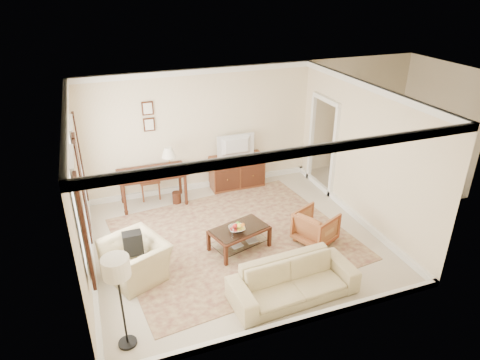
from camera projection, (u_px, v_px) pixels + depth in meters
room_shell at (235, 120)px, 7.41m from camera, size 5.51×5.01×2.91m
annex_bedroom at (389, 169)px, 10.70m from camera, size 3.00×2.70×2.90m
window_front at (81, 212)px, 6.40m from camera, size 0.12×1.56×1.80m
window_rear at (79, 171)px, 7.75m from camera, size 0.12×1.56×1.80m
doorway at (322, 146)px, 10.13m from camera, size 0.10×1.12×2.25m
rug at (234, 238)px, 8.54m from camera, size 4.73×4.19×0.01m
writing_desk at (152, 175)px, 9.51m from camera, size 1.51×0.75×0.82m
desk_chair at (149, 177)px, 9.87m from camera, size 0.49×0.49×1.05m
desk_lamp at (169, 158)px, 9.48m from camera, size 0.32×0.32×0.50m
framed_prints at (148, 116)px, 9.38m from camera, size 0.25×0.04×0.68m
sideboard at (237, 171)px, 10.45m from camera, size 1.30×0.50×0.80m
tv at (237, 140)px, 10.06m from camera, size 0.88×0.51×0.12m
coffee_table at (239, 233)px, 8.08m from camera, size 1.22×0.91×0.46m
fruit_bowl at (237, 228)px, 7.93m from camera, size 0.42×0.42×0.10m
book_a at (230, 245)px, 8.01m from camera, size 0.28×0.09×0.38m
book_b at (245, 240)px, 8.17m from camera, size 0.28×0.05×0.38m
striped_armchair at (316, 225)px, 8.31m from camera, size 0.88×0.90×0.71m
club_armchair at (135, 253)px, 7.31m from camera, size 1.04×1.23×0.92m
backpack at (133, 241)px, 7.21m from camera, size 0.37×0.39×0.40m
sofa at (294, 276)px, 6.86m from camera, size 2.11×0.72×0.81m
floor_lamp at (117, 274)px, 5.57m from camera, size 0.37×0.37×1.50m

